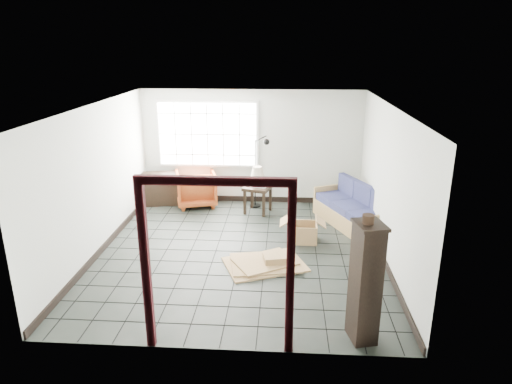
# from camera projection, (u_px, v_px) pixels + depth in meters

# --- Properties ---
(ground) EXTENTS (5.50, 5.50, 0.00)m
(ground) POSITION_uv_depth(u_px,v_px,m) (241.00, 252.00, 8.20)
(ground) COLOR black
(ground) RESTS_ON ground
(room_shell) EXTENTS (5.02, 5.52, 2.61)m
(room_shell) POSITION_uv_depth(u_px,v_px,m) (240.00, 161.00, 7.70)
(room_shell) COLOR silver
(room_shell) RESTS_ON ground
(window_panel) EXTENTS (2.32, 0.08, 1.52)m
(window_panel) POSITION_uv_depth(u_px,v_px,m) (208.00, 134.00, 10.32)
(window_panel) COLOR silver
(window_panel) RESTS_ON ground
(doorway_trim) EXTENTS (1.80, 0.08, 2.20)m
(doorway_trim) POSITION_uv_depth(u_px,v_px,m) (217.00, 245.00, 5.21)
(doorway_trim) COLOR #360C11
(doorway_trim) RESTS_ON ground
(futon_sofa) EXTENTS (1.50, 2.10, 0.87)m
(futon_sofa) POSITION_uv_depth(u_px,v_px,m) (355.00, 211.00, 9.27)
(futon_sofa) COLOR olive
(futon_sofa) RESTS_ON ground
(armchair) EXTENTS (1.05, 1.02, 0.89)m
(armchair) POSITION_uv_depth(u_px,v_px,m) (196.00, 186.00, 10.41)
(armchair) COLOR maroon
(armchair) RESTS_ON ground
(side_table) EXTENTS (0.68, 0.68, 0.60)m
(side_table) POSITION_uv_depth(u_px,v_px,m) (258.00, 191.00, 9.95)
(side_table) COLOR black
(side_table) RESTS_ON ground
(table_lamp) EXTENTS (0.29, 0.29, 0.43)m
(table_lamp) POSITION_uv_depth(u_px,v_px,m) (257.00, 172.00, 9.85)
(table_lamp) COLOR black
(table_lamp) RESTS_ON side_table
(projector) EXTENTS (0.32, 0.28, 0.10)m
(projector) POSITION_uv_depth(u_px,v_px,m) (260.00, 184.00, 9.87)
(projector) COLOR silver
(projector) RESTS_ON side_table
(floor_lamp) EXTENTS (0.48, 0.30, 1.65)m
(floor_lamp) POSITION_uv_depth(u_px,v_px,m) (261.00, 169.00, 10.17)
(floor_lamp) COLOR black
(floor_lamp) RESTS_ON ground
(console_shelf) EXTENTS (1.01, 0.54, 0.75)m
(console_shelf) POSITION_uv_depth(u_px,v_px,m) (158.00, 189.00, 10.49)
(console_shelf) COLOR black
(console_shelf) RESTS_ON ground
(tall_shelf) EXTENTS (0.42, 0.49, 1.58)m
(tall_shelf) POSITION_uv_depth(u_px,v_px,m) (365.00, 282.00, 5.57)
(tall_shelf) COLOR black
(tall_shelf) RESTS_ON ground
(pot) EXTENTS (0.17, 0.17, 0.11)m
(pot) POSITION_uv_depth(u_px,v_px,m) (368.00, 219.00, 5.31)
(pot) COLOR black
(pot) RESTS_ON tall_shelf
(open_box) EXTENTS (0.86, 0.44, 0.48)m
(open_box) POSITION_uv_depth(u_px,v_px,m) (302.00, 232.00, 8.59)
(open_box) COLOR #A68050
(open_box) RESTS_ON ground
(cardboard_pile) EXTENTS (1.54, 1.33, 0.19)m
(cardboard_pile) POSITION_uv_depth(u_px,v_px,m) (266.00, 262.00, 7.69)
(cardboard_pile) COLOR #A68050
(cardboard_pile) RESTS_ON ground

